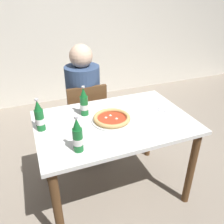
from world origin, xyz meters
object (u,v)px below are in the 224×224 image
object	(u,v)px
beer_bottle_center	(39,117)
beer_bottle_left	(84,103)
diner_seated	(84,105)
napkin_with_cutlery	(164,113)
beer_bottle_right	(78,137)
dining_table_main	(114,133)
pizza_margherita_near	(112,118)
chair_behind_table	(86,116)

from	to	relation	value
beer_bottle_center	beer_bottle_left	bearing A→B (deg)	15.83
diner_seated	napkin_with_cutlery	xyz separation A→B (m)	(0.50, -0.70, 0.17)
diner_seated	beer_bottle_left	distance (m)	0.56
beer_bottle_right	diner_seated	bearing A→B (deg)	73.14
dining_table_main	napkin_with_cutlery	distance (m)	0.44
beer_bottle_right	napkin_with_cutlery	world-z (taller)	beer_bottle_right
pizza_margherita_near	diner_seated	bearing A→B (deg)	94.37
diner_seated	beer_bottle_center	xyz separation A→B (m)	(-0.47, -0.58, 0.27)
chair_behind_table	pizza_margherita_near	size ratio (longest dim) A/B	2.73
chair_behind_table	pizza_margherita_near	distance (m)	0.67
pizza_margherita_near	beer_bottle_left	xyz separation A→B (m)	(-0.17, 0.17, 0.08)
chair_behind_table	beer_bottle_center	world-z (taller)	beer_bottle_center
diner_seated	pizza_margherita_near	world-z (taller)	diner_seated
dining_table_main	diner_seated	size ratio (longest dim) A/B	0.99
dining_table_main	beer_bottle_center	xyz separation A→B (m)	(-0.54, 0.08, 0.22)
chair_behind_table	beer_bottle_center	distance (m)	0.80
chair_behind_table	pizza_margherita_near	world-z (taller)	chair_behind_table
dining_table_main	beer_bottle_center	bearing A→B (deg)	171.84
chair_behind_table	pizza_margherita_near	bearing A→B (deg)	96.24
pizza_margherita_near	beer_bottle_left	distance (m)	0.26
pizza_margherita_near	napkin_with_cutlery	size ratio (longest dim) A/B	1.53
diner_seated	beer_bottle_center	world-z (taller)	diner_seated
napkin_with_cutlery	dining_table_main	bearing A→B (deg)	175.15
pizza_margherita_near	beer_bottle_left	world-z (taller)	beer_bottle_left
diner_seated	beer_bottle_left	xyz separation A→B (m)	(-0.12, -0.48, 0.27)
diner_seated	beer_bottle_right	distance (m)	1.00
diner_seated	beer_bottle_left	bearing A→B (deg)	-103.71
dining_table_main	chair_behind_table	distance (m)	0.63
beer_bottle_left	beer_bottle_center	xyz separation A→B (m)	(-0.35, -0.10, 0.00)
dining_table_main	napkin_with_cutlery	bearing A→B (deg)	-4.85
dining_table_main	diner_seated	world-z (taller)	diner_seated
dining_table_main	pizza_margherita_near	bearing A→B (deg)	169.80
dining_table_main	beer_bottle_left	bearing A→B (deg)	136.60
dining_table_main	beer_bottle_center	distance (m)	0.59
chair_behind_table	dining_table_main	bearing A→B (deg)	98.13
diner_seated	beer_bottle_right	size ratio (longest dim) A/B	4.89
dining_table_main	napkin_with_cutlery	world-z (taller)	napkin_with_cutlery
beer_bottle_center	napkin_with_cutlery	distance (m)	0.98
dining_table_main	beer_bottle_left	size ratio (longest dim) A/B	4.86
dining_table_main	diner_seated	xyz separation A→B (m)	(-0.07, 0.66, -0.05)
beer_bottle_center	pizza_margherita_near	bearing A→B (deg)	-8.08
dining_table_main	chair_behind_table	xyz separation A→B (m)	(-0.07, 0.61, -0.15)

